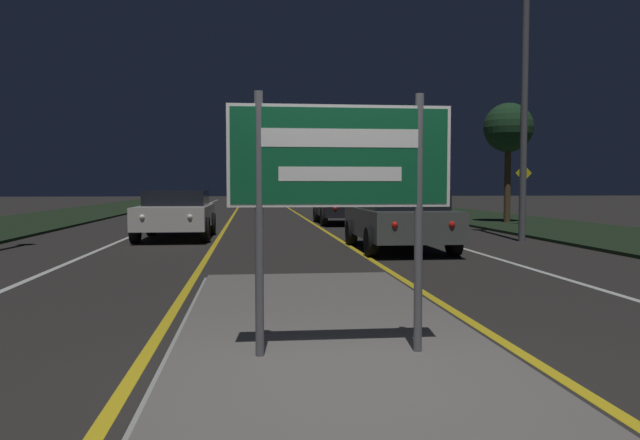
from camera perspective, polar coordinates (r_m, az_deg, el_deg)
The scene contains 16 objects.
ground_plane at distance 4.77m, azimuth 2.74°, elevation -14.90°, with size 160.00×160.00×0.00m, color #282623.
median_island at distance 5.26m, azimuth 1.82°, elevation -12.70°, with size 2.90×9.45×0.10m.
verge_left at distance 26.05m, azimuth -25.94°, elevation -0.30°, with size 5.00×100.00×0.08m.
verge_right at distance 26.56m, azimuth 16.38°, elevation -0.04°, with size 5.00×100.00×0.08m.
centre_line_yellow_left at distance 29.53m, azimuth -8.03°, elevation 0.30°, with size 0.12×70.00×0.01m.
centre_line_yellow_right at distance 29.61m, azimuth -1.68°, elevation 0.34°, with size 0.12×70.00×0.01m.
lane_line_white_left at distance 29.72m, azimuth -12.97°, elevation 0.27°, with size 0.12×70.00×0.01m.
lane_line_white_right at distance 29.92m, azimuth 3.22°, elevation 0.36°, with size 0.12×70.00×0.01m.
edge_line_white_left at distance 30.22m, azimuth -18.63°, elevation 0.23°, with size 0.10×70.00×0.01m.
edge_line_white_right at distance 30.56m, azimuth 8.78°, elevation 0.39°, with size 0.10×70.00×0.01m.
highway_sign at distance 5.05m, azimuth 1.86°, elevation 4.56°, with size 1.82×0.07×2.13m.
car_receding_0 at distance 14.29m, azimuth 7.24°, elevation 0.18°, with size 1.98×4.24×1.39m.
car_receding_1 at distance 23.79m, azimuth 2.12°, elevation 1.33°, with size 1.98×4.19×1.30m.
car_approaching_0 at distance 17.75m, azimuth -13.00°, elevation 0.67°, with size 1.99×4.12×1.34m.
warning_sign at distance 23.36m, azimuth 18.10°, elevation 2.77°, with size 0.60×0.06×2.13m.
roadside_palm_right at distance 24.77m, azimuth 16.84°, elevation 7.97°, with size 1.85×1.85×4.50m.
Camera 1 is at (-0.71, -4.48, 1.48)m, focal length 35.00 mm.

